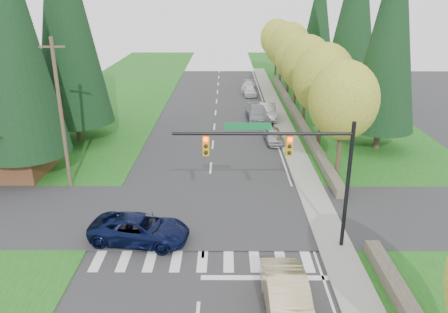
{
  "coord_description": "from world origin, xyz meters",
  "views": [
    {
      "loc": [
        1.16,
        -15.29,
        12.43
      ],
      "look_at": [
        1.04,
        10.5,
        2.8
      ],
      "focal_mm": 35.0,
      "sensor_mm": 36.0,
      "label": 1
    }
  ],
  "objects_px": {
    "parked_car_e": "(248,86)",
    "sedan_champagne": "(287,298)",
    "parked_car_d": "(249,91)",
    "suv_navy": "(140,229)",
    "parked_car_c": "(268,112)",
    "parked_car_b": "(258,114)",
    "parked_car_a": "(274,136)"
  },
  "relations": [
    {
      "from": "sedan_champagne",
      "to": "parked_car_b",
      "type": "distance_m",
      "value": 29.28
    },
    {
      "from": "parked_car_a",
      "to": "parked_car_c",
      "type": "height_order",
      "value": "parked_car_c"
    },
    {
      "from": "parked_car_b",
      "to": "parked_car_d",
      "type": "distance_m",
      "value": 12.05
    },
    {
      "from": "parked_car_a",
      "to": "parked_car_d",
      "type": "relative_size",
      "value": 0.95
    },
    {
      "from": "suv_navy",
      "to": "parked_car_c",
      "type": "relative_size",
      "value": 1.11
    },
    {
      "from": "suv_navy",
      "to": "parked_car_a",
      "type": "height_order",
      "value": "suv_navy"
    },
    {
      "from": "sedan_champagne",
      "to": "parked_car_d",
      "type": "height_order",
      "value": "sedan_champagne"
    },
    {
      "from": "parked_car_a",
      "to": "parked_car_d",
      "type": "height_order",
      "value": "parked_car_d"
    },
    {
      "from": "parked_car_b",
      "to": "parked_car_c",
      "type": "xyz_separation_m",
      "value": [
        1.08,
        0.71,
        0.01
      ]
    },
    {
      "from": "sedan_champagne",
      "to": "parked_car_b",
      "type": "bearing_deg",
      "value": 85.85
    },
    {
      "from": "parked_car_c",
      "to": "sedan_champagne",
      "type": "bearing_deg",
      "value": -92.21
    },
    {
      "from": "sedan_champagne",
      "to": "parked_car_e",
      "type": "bearing_deg",
      "value": 86.73
    },
    {
      "from": "parked_car_c",
      "to": "parked_car_e",
      "type": "height_order",
      "value": "parked_car_c"
    },
    {
      "from": "parked_car_d",
      "to": "sedan_champagne",
      "type": "bearing_deg",
      "value": -94.26
    },
    {
      "from": "parked_car_b",
      "to": "parked_car_e",
      "type": "xyz_separation_m",
      "value": [
        -0.26,
        15.18,
        -0.16
      ]
    },
    {
      "from": "parked_car_e",
      "to": "parked_car_b",
      "type": "bearing_deg",
      "value": -82.32
    },
    {
      "from": "sedan_champagne",
      "to": "parked_car_c",
      "type": "relative_size",
      "value": 1.03
    },
    {
      "from": "parked_car_c",
      "to": "parked_car_d",
      "type": "bearing_deg",
      "value": 98.12
    },
    {
      "from": "sedan_champagne",
      "to": "parked_car_c",
      "type": "height_order",
      "value": "sedan_champagne"
    },
    {
      "from": "parked_car_e",
      "to": "parked_car_c",
      "type": "bearing_deg",
      "value": -78.02
    },
    {
      "from": "parked_car_e",
      "to": "sedan_champagne",
      "type": "bearing_deg",
      "value": -84.0
    },
    {
      "from": "parked_car_a",
      "to": "parked_car_b",
      "type": "relative_size",
      "value": 0.7
    },
    {
      "from": "suv_navy",
      "to": "parked_car_e",
      "type": "height_order",
      "value": "suv_navy"
    },
    {
      "from": "suv_navy",
      "to": "parked_car_c",
      "type": "height_order",
      "value": "parked_car_c"
    },
    {
      "from": "parked_car_d",
      "to": "parked_car_e",
      "type": "distance_m",
      "value": 3.13
    },
    {
      "from": "suv_navy",
      "to": "parked_car_c",
      "type": "distance_m",
      "value": 25.94
    },
    {
      "from": "parked_car_b",
      "to": "parked_car_c",
      "type": "bearing_deg",
      "value": 30.38
    },
    {
      "from": "suv_navy",
      "to": "parked_car_a",
      "type": "relative_size",
      "value": 1.41
    },
    {
      "from": "sedan_champagne",
      "to": "parked_car_c",
      "type": "distance_m",
      "value": 30.04
    },
    {
      "from": "parked_car_d",
      "to": "parked_car_e",
      "type": "bearing_deg",
      "value": 86.48
    },
    {
      "from": "sedan_champagne",
      "to": "parked_car_e",
      "type": "height_order",
      "value": "sedan_champagne"
    },
    {
      "from": "suv_navy",
      "to": "parked_car_d",
      "type": "relative_size",
      "value": 1.34
    }
  ]
}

